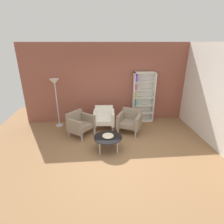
# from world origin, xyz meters

# --- Properties ---
(ground_plane) EXTENTS (8.32, 8.32, 0.00)m
(ground_plane) POSITION_xyz_m (0.00, 0.00, 0.00)
(ground_plane) COLOR olive
(brick_back_panel) EXTENTS (6.40, 0.12, 2.90)m
(brick_back_panel) POSITION_xyz_m (0.00, 2.46, 1.45)
(brick_back_panel) COLOR brown
(brick_back_panel) RESTS_ON ground_plane
(plaster_right_partition) EXTENTS (0.12, 5.20, 2.90)m
(plaster_right_partition) POSITION_xyz_m (2.86, 0.60, 1.45)
(plaster_right_partition) COLOR silver
(plaster_right_partition) RESTS_ON ground_plane
(bookshelf_tall) EXTENTS (0.80, 0.30, 1.90)m
(bookshelf_tall) POSITION_xyz_m (1.16, 2.26, 0.95)
(bookshelf_tall) COLOR silver
(bookshelf_tall) RESTS_ON ground_plane
(coffee_table_low) EXTENTS (0.80, 0.80, 0.40)m
(coffee_table_low) POSITION_xyz_m (-0.26, 0.33, 0.37)
(coffee_table_low) COLOR black
(coffee_table_low) RESTS_ON ground_plane
(decorative_bowl) EXTENTS (0.32, 0.32, 0.05)m
(decorative_bowl) POSITION_xyz_m (-0.26, 0.33, 0.43)
(decorative_bowl) COLOR beige
(decorative_bowl) RESTS_ON coffee_table_low
(armchair_by_bookshelf) EXTENTS (0.92, 0.89, 0.78)m
(armchair_by_bookshelf) POSITION_xyz_m (0.54, 1.34, 0.41)
(armchair_by_bookshelf) COLOR gray
(armchair_by_bookshelf) RESTS_ON ground_plane
(armchair_near_window) EXTENTS (0.94, 0.95, 0.78)m
(armchair_near_window) POSITION_xyz_m (-1.13, 1.27, 0.41)
(armchair_near_window) COLOR gray
(armchair_near_window) RESTS_ON ground_plane
(armchair_corner_red) EXTENTS (0.76, 0.70, 0.78)m
(armchair_corner_red) POSITION_xyz_m (-0.32, 1.69, 0.41)
(armchair_corner_red) COLOR white
(armchair_corner_red) RESTS_ON ground_plane
(floor_lamp_torchiere) EXTENTS (0.32, 0.32, 1.74)m
(floor_lamp_torchiere) POSITION_xyz_m (-1.96, 2.03, 1.45)
(floor_lamp_torchiere) COLOR silver
(floor_lamp_torchiere) RESTS_ON ground_plane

